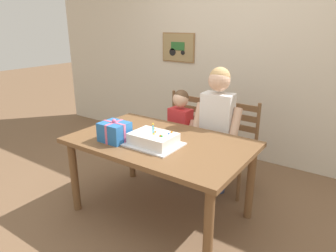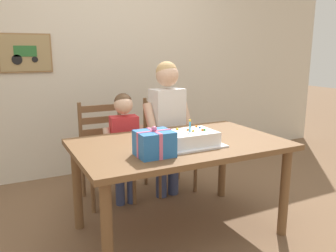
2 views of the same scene
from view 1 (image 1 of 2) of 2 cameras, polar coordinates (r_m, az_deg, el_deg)
The scene contains 9 objects.
ground_plane at distance 2.95m, azimuth -1.38°, elevation -15.90°, with size 20.00×20.00×0.00m, color brown.
back_wall at distance 3.94m, azimuth 13.41°, elevation 12.79°, with size 6.40×0.11×2.60m.
dining_table at distance 2.64m, azimuth -1.48°, elevation -4.44°, with size 1.54×0.96×0.72m.
birthday_cake at distance 2.49m, azimuth -2.75°, elevation -2.55°, with size 0.44×0.34×0.19m.
gift_box_red_large at distance 2.60m, azimuth -9.98°, elevation -1.07°, with size 0.24×0.20×0.20m.
chair_left at distance 3.51m, azimuth 2.27°, elevation -1.37°, with size 0.43×0.43×0.92m.
chair_right at distance 3.24m, azimuth 12.07°, elevation -3.60°, with size 0.43×0.43×0.92m.
child_older at distance 3.00m, azimuth 9.21°, elevation 1.27°, with size 0.48×0.28×1.29m.
child_younger at distance 3.25m, azimuth 2.29°, elevation -0.18°, with size 0.38×0.23×1.03m.
Camera 1 is at (1.43, -1.96, 1.68)m, focal length 32.48 mm.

